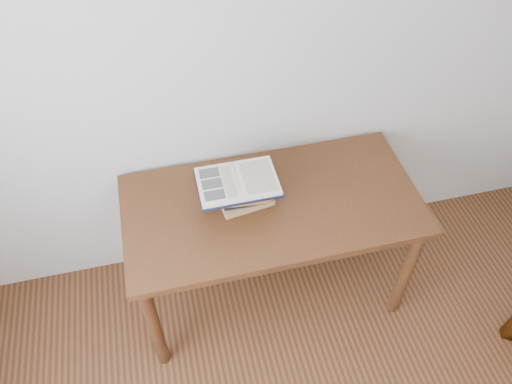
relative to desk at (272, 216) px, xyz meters
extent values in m
cube|color=beige|center=(0.11, 0.37, 0.66)|extent=(3.50, 0.04, 2.60)
cube|color=#4E2C13|center=(0.00, 0.00, 0.08)|extent=(1.37, 0.69, 0.04)
cylinder|color=#4E2C13|center=(-0.63, -0.28, -0.29)|extent=(0.06, 0.06, 0.70)
cylinder|color=#4E2C13|center=(0.63, -0.28, -0.29)|extent=(0.06, 0.06, 0.70)
cylinder|color=#4E2C13|center=(-0.63, 0.28, -0.29)|extent=(0.06, 0.06, 0.70)
cylinder|color=#4E2C13|center=(0.63, 0.28, -0.29)|extent=(0.06, 0.06, 0.70)
cube|color=olive|center=(-0.12, 0.05, 0.11)|extent=(0.26, 0.20, 0.03)
cube|color=black|center=(-0.12, 0.04, 0.14)|extent=(0.22, 0.14, 0.03)
cube|color=#A06224|center=(-0.12, 0.05, 0.17)|extent=(0.24, 0.20, 0.03)
cube|color=maroon|center=(-0.14, 0.04, 0.21)|extent=(0.24, 0.19, 0.03)
cube|color=black|center=(-0.15, 0.04, 0.23)|extent=(0.36, 0.25, 0.01)
cube|color=beige|center=(-0.24, 0.04, 0.24)|extent=(0.17, 0.24, 0.02)
cube|color=beige|center=(-0.06, 0.04, 0.24)|extent=(0.17, 0.24, 0.02)
cylinder|color=beige|center=(-0.15, 0.04, 0.24)|extent=(0.01, 0.24, 0.01)
cube|color=black|center=(-0.26, 0.11, 0.25)|extent=(0.09, 0.06, 0.00)
cube|color=black|center=(-0.26, 0.04, 0.25)|extent=(0.09, 0.06, 0.00)
cube|color=black|center=(-0.26, -0.03, 0.25)|extent=(0.09, 0.06, 0.00)
cube|color=beige|center=(-0.19, 0.04, 0.25)|extent=(0.04, 0.19, 0.00)
cube|color=beige|center=(-0.06, 0.04, 0.25)|extent=(0.14, 0.20, 0.00)
camera|label=1|loc=(-0.42, -1.44, 1.84)|focal=35.00mm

